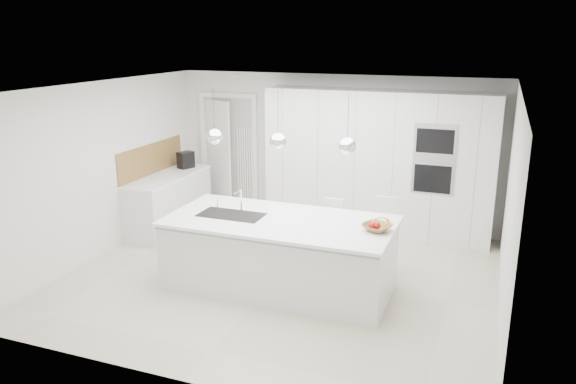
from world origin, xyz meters
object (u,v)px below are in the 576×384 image
at_px(island_base, 279,256).
at_px(bar_stool_right, 383,235).
at_px(fruit_bowl, 377,227).
at_px(bar_stool_left, 330,235).
at_px(espresso_machine, 186,160).

distance_m(island_base, bar_stool_right, 1.52).
distance_m(fruit_bowl, bar_stool_left, 1.19).
height_order(fruit_bowl, espresso_machine, espresso_machine).
xyz_separation_m(island_base, fruit_bowl, (1.22, 0.06, 0.51)).
bearing_deg(fruit_bowl, bar_stool_right, 95.61).
height_order(fruit_bowl, bar_stool_right, bar_stool_right).
bearing_deg(island_base, bar_stool_right, 41.93).
xyz_separation_m(island_base, bar_stool_right, (1.13, 1.01, 0.07)).
bearing_deg(bar_stool_left, bar_stool_right, 20.32).
bearing_deg(island_base, espresso_machine, 140.78).
bearing_deg(fruit_bowl, espresso_machine, 151.91).
bearing_deg(fruit_bowl, island_base, -177.04).
relative_size(espresso_machine, bar_stool_right, 0.28).
bearing_deg(island_base, fruit_bowl, 2.96).
xyz_separation_m(fruit_bowl, espresso_machine, (-3.75, 2.00, 0.10)).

